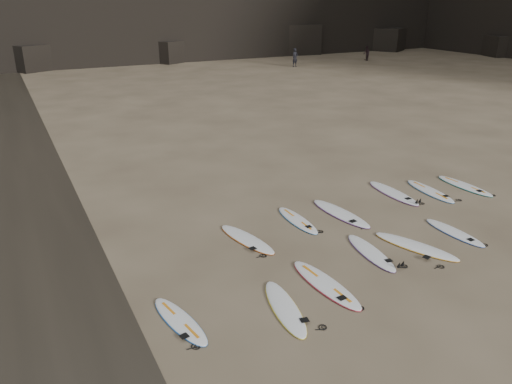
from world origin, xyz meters
TOP-DOWN VIEW (x-y plane):
  - ground at (0.00, 0.00)m, footprint 240.00×240.00m
  - surfboard_0 at (-3.73, -1.23)m, footprint 1.03×2.50m
  - surfboard_1 at (-2.27, -0.82)m, footprint 0.79×2.74m
  - surfboard_2 at (-0.13, 0.02)m, footprint 0.89×2.46m
  - surfboard_3 at (1.30, -0.30)m, footprint 1.53×2.71m
  - surfboard_4 at (3.06, -0.15)m, footprint 0.59×2.28m
  - surfboard_5 at (-2.96, 2.40)m, footprint 1.11×2.56m
  - surfboard_6 at (-0.86, 2.88)m, footprint 0.61×2.36m
  - surfboard_7 at (0.73, 2.67)m, footprint 0.91×2.82m
  - surfboard_8 at (3.62, 3.31)m, footprint 0.76×2.74m
  - surfboard_9 at (5.00, 2.83)m, footprint 0.85×2.60m
  - surfboard_10 at (6.62, 2.64)m, footprint 0.66×2.59m
  - surfboard_11 at (-6.13, -0.58)m, footprint 0.93×2.31m
  - person_a at (18.73, 35.43)m, footprint 0.76×0.58m
  - person_b at (28.61, 36.18)m, footprint 0.78×0.91m

SIDE VIEW (x-z plane):
  - ground at x=0.00m, z-range 0.00..0.00m
  - surfboard_11 at x=-6.13m, z-range 0.00..0.08m
  - surfboard_4 at x=3.06m, z-range 0.00..0.08m
  - surfboard_6 at x=-0.86m, z-range 0.00..0.08m
  - surfboard_2 at x=-0.13m, z-range 0.00..0.09m
  - surfboard_0 at x=-3.73m, z-range 0.00..0.09m
  - surfboard_5 at x=-2.96m, z-range 0.00..0.09m
  - surfboard_9 at x=5.00m, z-range 0.00..0.09m
  - surfboard_10 at x=6.62m, z-range 0.00..0.09m
  - surfboard_3 at x=1.30m, z-range 0.00..0.10m
  - surfboard_1 at x=-2.27m, z-range 0.00..0.10m
  - surfboard_8 at x=3.62m, z-range 0.00..0.10m
  - surfboard_7 at x=0.73m, z-range 0.00..0.10m
  - person_b at x=28.61m, z-range 0.00..1.62m
  - person_a at x=18.73m, z-range 0.00..1.86m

